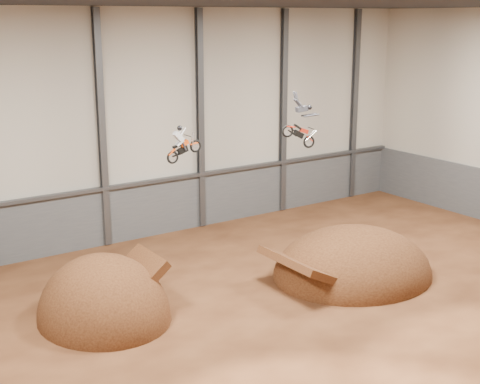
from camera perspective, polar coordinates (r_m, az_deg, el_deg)
name	(u,v)px	position (r m, az deg, el deg)	size (l,w,h in m)	color
floor	(306,320)	(31.22, 5.68, -10.79)	(40.00, 40.00, 0.00)	#432312
back_wall	(152,125)	(41.29, -7.55, 5.67)	(40.00, 0.10, 14.00)	beige
ceiling	(315,2)	(28.20, 6.42, 15.84)	(40.00, 40.00, 0.00)	black
lower_band_back	(155,208)	(42.34, -7.25, -1.38)	(39.80, 0.18, 3.50)	#54585C
steel_rail	(155,181)	(41.75, -7.24, 0.95)	(39.80, 0.35, 0.20)	#47494F
steel_column_2	(102,131)	(39.75, -11.72, 5.14)	(0.40, 0.36, 13.90)	#47494F
steel_column_3	(200,121)	(42.70, -3.41, 6.07)	(0.40, 0.36, 13.90)	#47494F
steel_column_4	(283,113)	(46.43, 3.71, 6.76)	(0.40, 0.36, 13.90)	#47494F
steel_column_5	(354,106)	(50.76, 9.72, 7.27)	(0.40, 0.36, 13.90)	#47494F
takeoff_ramp	(105,318)	(31.85, -11.49, -10.48)	(5.93, 6.84, 5.93)	#381C0E
landing_ramp	(352,275)	(36.56, 9.56, -7.01)	(8.90, 7.87, 5.13)	#381C0E
fmx_rider_a	(186,140)	(31.42, -4.67, 4.48)	(1.88, 0.72, 1.70)	#E0480E
fmx_rider_b	(296,120)	(32.04, 4.81, 6.13)	(2.47, 0.71, 2.12)	#A82010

